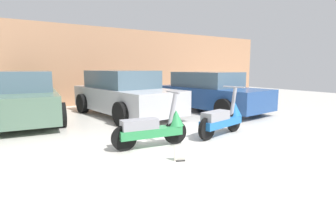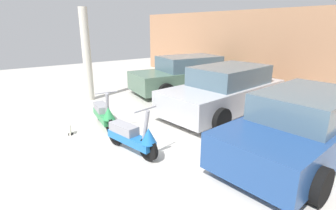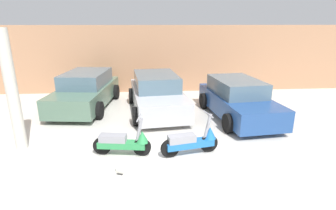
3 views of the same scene
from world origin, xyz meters
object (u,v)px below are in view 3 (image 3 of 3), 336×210
Objects in this scene: placard_near_left_scooter at (120,169)px; support_column_side at (12,92)px; car_rear_center at (157,94)px; scooter_front_right at (192,140)px; car_rear_right at (237,99)px; car_rear_left at (86,91)px; scooter_front_left at (124,142)px.

support_column_side reaches higher than placard_near_left_scooter.
placard_near_left_scooter is at bearing -19.06° from car_rear_center.
scooter_front_right is 2.07m from placard_near_left_scooter.
car_rear_right is at bearing 66.36° from car_rear_center.
car_rear_right is 5.49m from placard_near_left_scooter.
car_rear_left is at bearing 118.28° from scooter_front_right.
scooter_front_left is at bearing 30.38° from car_rear_left.
car_rear_left is 1.36× the size of support_column_side.
scooter_front_left is 4.86m from car_rear_right.
car_rear_center is at bearing -113.25° from car_rear_right.
support_column_side reaches higher than car_rear_center.
car_rear_center is at bearing 90.67° from scooter_front_right.
scooter_front_right is 0.35× the size of car_rear_center.
placard_near_left_scooter is (-0.03, -0.93, -0.28)m from scooter_front_left.
car_rear_left is 1.04× the size of car_rear_right.
placard_near_left_scooter is (-1.86, -0.85, -0.29)m from scooter_front_right.
scooter_front_right is at bearing 46.59° from car_rear_left.
car_rear_left reaches higher than car_rear_right.
car_rear_center is at bearing 77.46° from placard_near_left_scooter.
scooter_front_left is at bearing -61.54° from car_rear_right.
car_rear_left is (-3.79, 4.50, 0.30)m from scooter_front_right.
scooter_front_right is (1.83, -0.08, 0.01)m from scooter_front_left.
car_rear_center reaches higher than placard_near_left_scooter.
car_rear_center is (-0.83, 3.76, 0.31)m from scooter_front_right.
scooter_front_left is 3.82m from car_rear_center.
car_rear_right is (2.16, 2.84, 0.28)m from scooter_front_right.
placard_near_left_scooter is at bearing 26.30° from car_rear_left.
car_rear_left reaches higher than scooter_front_right.
car_rear_center is at bearing 82.50° from car_rear_left.
placard_near_left_scooter is at bearing -167.22° from scooter_front_right.
support_column_side reaches higher than scooter_front_left.
scooter_front_right is 5.03m from support_column_side.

